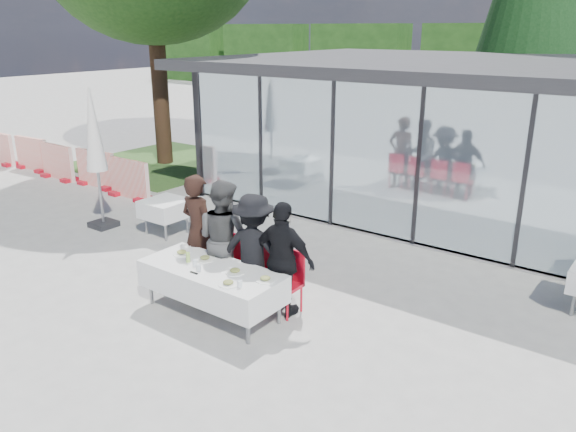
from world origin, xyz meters
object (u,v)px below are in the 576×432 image
(plate_c, at_px, (235,271))
(folded_eyeglasses, at_px, (194,273))
(diner_chair_b, at_px, (230,260))
(diner_chair_c, at_px, (260,270))
(diner_d, at_px, (283,260))
(diner_c, at_px, (254,251))
(plate_b, at_px, (205,258))
(construction_barriers, at_px, (45,160))
(diner_b, at_px, (224,238))
(plate_a, at_px, (182,253))
(juice_bottle, at_px, (188,257))
(diner_chair_d, at_px, (288,279))
(plate_extra, at_px, (228,283))
(diner_chair_a, at_px, (205,252))
(plate_d, at_px, (265,279))
(spare_table_left, at_px, (166,209))
(diner_a, at_px, (198,231))
(market_umbrella, at_px, (94,139))
(dining_table, at_px, (212,281))
(spare_chair_b, at_px, (572,250))

(plate_c, bearing_deg, folded_eyeglasses, -141.70)
(diner_chair_b, xyz_separation_m, diner_chair_c, (0.63, 0.00, 0.00))
(diner_chair_c, height_order, diner_d, diner_d)
(diner_c, distance_m, plate_b, 0.77)
(diner_d, height_order, construction_barriers, diner_d)
(diner_chair_c, bearing_deg, plate_b, -135.67)
(diner_b, bearing_deg, plate_a, 51.18)
(diner_c, distance_m, plate_c, 0.56)
(diner_c, bearing_deg, juice_bottle, 26.04)
(diner_chair_d, xyz_separation_m, plate_extra, (-0.28, -1.03, 0.24))
(diner_chair_a, xyz_separation_m, construction_barriers, (-9.10, 2.53, -0.10))
(diner_c, xyz_separation_m, construction_barriers, (-10.29, 2.65, -0.46))
(diner_c, bearing_deg, diner_chair_b, -27.20)
(plate_a, xyz_separation_m, plate_d, (1.67, 0.02, 0.00))
(plate_extra, bearing_deg, spare_table_left, 149.61)
(diner_chair_d, bearing_deg, plate_extra, -105.19)
(plate_d, bearing_deg, diner_chair_b, 153.61)
(juice_bottle, bearing_deg, diner_a, 123.50)
(juice_bottle, bearing_deg, market_umbrella, 160.83)
(plate_a, height_order, plate_extra, same)
(folded_eyeglasses, distance_m, market_umbrella, 5.04)
(plate_d, distance_m, spare_table_left, 4.53)
(juice_bottle, bearing_deg, spare_table_left, 144.20)
(spare_table_left, height_order, construction_barriers, construction_barriers)
(dining_table, height_order, juice_bottle, juice_bottle)
(juice_bottle, height_order, spare_chair_b, spare_chair_b)
(diner_c, bearing_deg, plate_b, 21.65)
(diner_b, bearing_deg, market_umbrella, -9.21)
(plate_b, height_order, juice_bottle, juice_bottle)
(diner_chair_d, xyz_separation_m, plate_b, (-1.16, -0.59, 0.24))
(diner_chair_d, relative_size, plate_extra, 3.41)
(diner_chair_a, xyz_separation_m, diner_chair_c, (1.19, 0.00, 0.00))
(plate_b, bearing_deg, plate_d, -1.42)
(market_umbrella, bearing_deg, plate_extra, -17.91)
(plate_c, bearing_deg, diner_chair_c, 97.70)
(diner_chair_b, bearing_deg, diner_a, -167.53)
(plate_d, relative_size, construction_barriers, 0.03)
(dining_table, relative_size, plate_b, 7.90)
(dining_table, height_order, construction_barriers, construction_barriers)
(juice_bottle, xyz_separation_m, construction_barriers, (-9.54, 3.32, -0.39))
(spare_chair_b, bearing_deg, plate_b, -134.98)
(diner_chair_c, bearing_deg, diner_c, -90.00)
(diner_chair_b, height_order, plate_b, diner_chair_b)
(folded_eyeglasses, bearing_deg, plate_b, 115.81)
(dining_table, distance_m, spare_table_left, 3.77)
(plate_extra, height_order, construction_barriers, construction_barriers)
(diner_chair_b, height_order, diner_d, diner_d)
(dining_table, height_order, diner_chair_c, diner_chair_c)
(diner_chair_c, xyz_separation_m, plate_d, (0.62, -0.62, 0.24))
(market_umbrella, bearing_deg, diner_a, -11.90)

